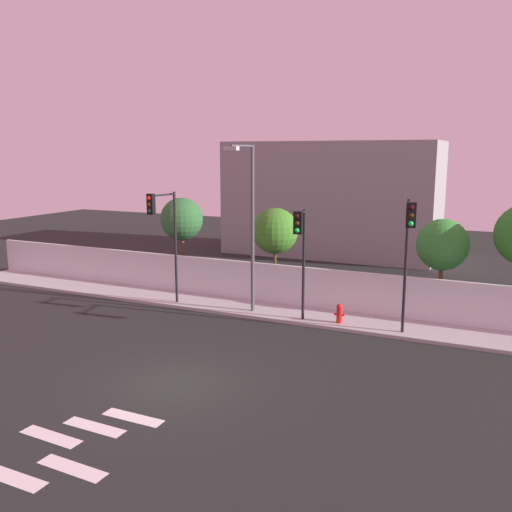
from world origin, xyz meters
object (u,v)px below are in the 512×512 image
object	(u,v)px
traffic_light_center	(408,239)
roadside_tree_midright	(442,245)
roadside_tree_leftmost	(182,219)
fire_hydrant	(339,313)
roadside_tree_midleft	(275,231)
traffic_light_left	(301,242)
street_lamp_curbside	(250,216)
traffic_light_right	(163,224)

from	to	relation	value
traffic_light_center	roadside_tree_midright	distance (m)	4.33
traffic_light_center	roadside_tree_leftmost	size ratio (longest dim) A/B	1.10
fire_hydrant	roadside_tree_leftmost	size ratio (longest dim) A/B	0.17
roadside_tree_midleft	traffic_light_center	bearing A→B (deg)	-30.62
traffic_light_left	street_lamp_curbside	bearing A→B (deg)	169.25
roadside_tree_midleft	traffic_light_left	bearing A→B (deg)	-54.86
roadside_tree_midleft	roadside_tree_leftmost	bearing A→B (deg)	180.00
traffic_light_center	roadside_tree_midleft	distance (m)	8.25
roadside_tree_leftmost	street_lamp_curbside	bearing A→B (deg)	-31.69
traffic_light_left	traffic_light_center	distance (m)	4.29
traffic_light_left	roadside_tree_midright	world-z (taller)	traffic_light_left
traffic_light_center	roadside_tree_midright	xyz separation A→B (m)	(0.76, 4.19, -0.79)
traffic_light_right	roadside_tree_leftmost	world-z (taller)	traffic_light_right
roadside_tree_midleft	fire_hydrant	bearing A→B (deg)	-38.03
fire_hydrant	roadside_tree_midleft	world-z (taller)	roadside_tree_midleft
traffic_light_left	traffic_light_center	size ratio (longest dim) A/B	0.89
fire_hydrant	roadside_tree_leftmost	bearing A→B (deg)	160.77
traffic_light_center	traffic_light_right	bearing A→B (deg)	-179.50
traffic_light_center	roadside_tree_midright	bearing A→B (deg)	79.66
traffic_light_center	traffic_light_right	distance (m)	10.68
traffic_light_left	roadside_tree_midleft	size ratio (longest dim) A/B	1.05
traffic_light_right	roadside_tree_midleft	bearing A→B (deg)	49.90
fire_hydrant	street_lamp_curbside	bearing A→B (deg)	-178.16
traffic_light_right	street_lamp_curbside	xyz separation A→B (m)	(3.92, 0.76, 0.46)
street_lamp_curbside	roadside_tree_midleft	distance (m)	3.70
traffic_light_right	roadside_tree_midleft	size ratio (longest dim) A/B	1.17
street_lamp_curbside	roadside_tree_leftmost	world-z (taller)	street_lamp_curbside
traffic_light_right	roadside_tree_midleft	world-z (taller)	traffic_light_right
roadside_tree_leftmost	traffic_light_left	bearing A→B (deg)	-25.97
traffic_light_center	street_lamp_curbside	bearing A→B (deg)	174.32
roadside_tree_midright	street_lamp_curbside	bearing A→B (deg)	-154.95
traffic_light_right	fire_hydrant	bearing A→B (deg)	6.43
traffic_light_right	roadside_tree_leftmost	xyz separation A→B (m)	(-1.78, 4.28, -0.34)
traffic_light_center	fire_hydrant	world-z (taller)	traffic_light_center
traffic_light_left	traffic_light_right	size ratio (longest dim) A/B	0.90
roadside_tree_leftmost	fire_hydrant	bearing A→B (deg)	-19.23
fire_hydrant	roadside_tree_midleft	xyz separation A→B (m)	(-4.33, 3.39, 2.69)
traffic_light_left	traffic_light_center	world-z (taller)	traffic_light_center
roadside_tree_midleft	roadside_tree_midright	bearing A→B (deg)	0.00
street_lamp_curbside	fire_hydrant	world-z (taller)	street_lamp_curbside
traffic_light_right	roadside_tree_leftmost	distance (m)	4.65
traffic_light_left	traffic_light_right	bearing A→B (deg)	-177.40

